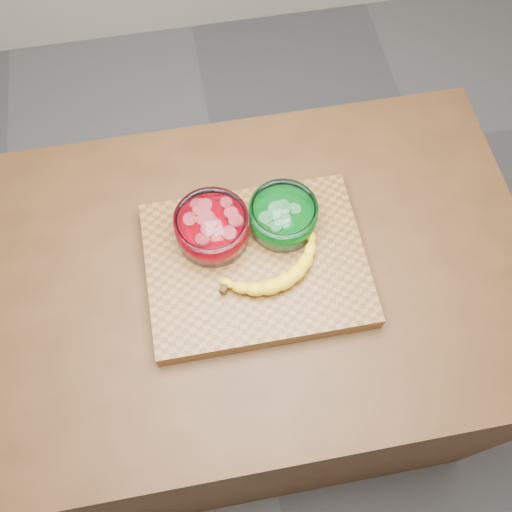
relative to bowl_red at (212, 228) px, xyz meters
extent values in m
plane|color=slate|center=(0.08, -0.07, -0.97)|extent=(3.50, 3.50, 0.00)
cube|color=#492C16|center=(0.08, -0.07, -0.52)|extent=(1.20, 0.80, 0.90)
cube|color=brown|center=(0.08, -0.07, -0.05)|extent=(0.45, 0.35, 0.04)
cylinder|color=white|center=(0.00, 0.00, 0.00)|extent=(0.15, 0.15, 0.07)
cylinder|color=red|center=(0.00, 0.00, -0.01)|extent=(0.13, 0.13, 0.04)
cylinder|color=#FF505B|center=(0.00, 0.00, 0.02)|extent=(0.12, 0.12, 0.02)
cylinder|color=white|center=(0.15, 0.00, 0.00)|extent=(0.14, 0.14, 0.07)
cylinder|color=#047D1A|center=(0.15, 0.00, -0.01)|extent=(0.12, 0.12, 0.04)
cylinder|color=#5BC163|center=(0.15, 0.00, 0.02)|extent=(0.11, 0.11, 0.02)
camera|label=1|loc=(-0.01, -0.57, 1.02)|focal=40.00mm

